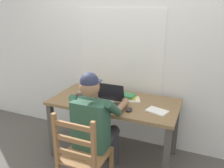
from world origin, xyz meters
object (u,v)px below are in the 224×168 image
(laptop, at_px, (107,101))
(computer_mouse, at_px, (129,110))
(desk, at_px, (114,108))
(book_stack_side, at_px, (128,97))
(wooden_chair, at_px, (83,156))
(coffee_mug_white, at_px, (105,92))
(coffee_mug_dark, at_px, (79,98))
(landscape_photo_print, at_px, (103,91))
(book_stack_main, at_px, (86,93))
(seated_person, at_px, (96,122))

(laptop, height_order, computer_mouse, laptop)
(desk, xyz_separation_m, book_stack_side, (0.13, 0.12, 0.12))
(wooden_chair, xyz_separation_m, book_stack_side, (0.15, 0.84, 0.32))
(computer_mouse, relative_size, coffee_mug_white, 0.86)
(laptop, bearing_deg, coffee_mug_dark, -172.23)
(laptop, height_order, landscape_photo_print, laptop)
(coffee_mug_dark, height_order, book_stack_side, coffee_mug_dark)
(laptop, bearing_deg, computer_mouse, -10.79)
(laptop, relative_size, book_stack_side, 1.57)
(wooden_chair, height_order, coffee_mug_dark, wooden_chair)
(book_stack_main, distance_m, landscape_photo_print, 0.25)
(book_stack_side, bearing_deg, computer_mouse, -68.45)
(desk, relative_size, coffee_mug_dark, 13.24)
(laptop, bearing_deg, coffee_mug_white, 119.82)
(seated_person, bearing_deg, desk, 86.77)
(computer_mouse, relative_size, landscape_photo_print, 0.77)
(desk, distance_m, coffee_mug_dark, 0.43)
(wooden_chair, xyz_separation_m, coffee_mug_white, (-0.14, 0.83, 0.34))
(computer_mouse, bearing_deg, book_stack_side, 111.55)
(laptop, relative_size, coffee_mug_dark, 2.95)
(coffee_mug_white, distance_m, book_stack_side, 0.30)
(coffee_mug_white, distance_m, coffee_mug_dark, 0.36)
(wooden_chair, height_order, landscape_photo_print, wooden_chair)
(coffee_mug_white, xyz_separation_m, book_stack_main, (-0.23, -0.08, -0.02))
(wooden_chair, relative_size, landscape_photo_print, 7.10)
(desk, height_order, wooden_chair, wooden_chair)
(coffee_mug_white, bearing_deg, seated_person, -75.31)
(seated_person, bearing_deg, wooden_chair, -90.00)
(computer_mouse, relative_size, book_stack_main, 0.53)
(desk, height_order, seated_person, seated_person)
(desk, bearing_deg, coffee_mug_white, 147.65)
(wooden_chair, bearing_deg, laptop, 89.78)
(seated_person, height_order, computer_mouse, seated_person)
(desk, height_order, laptop, laptop)
(book_stack_main, bearing_deg, coffee_mug_dark, -81.94)
(coffee_mug_dark, distance_m, book_stack_side, 0.58)
(coffee_mug_white, bearing_deg, desk, -32.35)
(wooden_chair, bearing_deg, computer_mouse, 61.92)
(laptop, xyz_separation_m, coffee_mug_white, (-0.15, 0.25, -0.01))
(laptop, height_order, coffee_mug_white, laptop)
(coffee_mug_dark, bearing_deg, seated_person, -36.15)
(wooden_chair, distance_m, coffee_mug_white, 0.90)
(laptop, relative_size, book_stack_main, 1.74)
(computer_mouse, bearing_deg, desk, 141.65)
(computer_mouse, xyz_separation_m, landscape_photo_print, (-0.51, 0.43, -0.02))
(desk, distance_m, landscape_photo_print, 0.36)
(laptop, distance_m, computer_mouse, 0.28)
(desk, xyz_separation_m, laptop, (-0.02, -0.15, 0.15))
(seated_person, height_order, laptop, seated_person)
(book_stack_side, bearing_deg, desk, -137.56)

